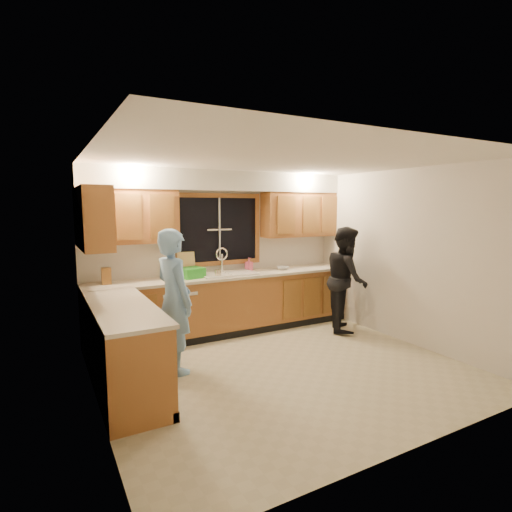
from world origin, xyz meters
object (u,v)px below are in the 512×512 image
at_px(man, 174,301).
at_px(bowl, 283,268).
at_px(sink, 227,278).
at_px(stove, 135,367).
at_px(dishwasher, 175,314).
at_px(dish_crate, 192,273).
at_px(soap_bottle, 249,264).
at_px(knife_block, 106,276).
at_px(woman, 346,279).

distance_m(man, bowl, 2.42).
relative_size(sink, stove, 0.96).
bearing_deg(dishwasher, bowl, 0.48).
bearing_deg(bowl, dish_crate, 179.93).
xyz_separation_m(sink, soap_bottle, (0.47, 0.17, 0.16)).
height_order(stove, man, man).
bearing_deg(knife_block, dishwasher, -0.91).
height_order(man, bowl, man).
xyz_separation_m(dish_crate, bowl, (1.59, -0.00, -0.05)).
distance_m(sink, soap_bottle, 0.53).
bearing_deg(dishwasher, man, -107.03).
bearing_deg(knife_block, bowl, 2.88).
distance_m(dishwasher, knife_block, 1.10).
relative_size(sink, bowl, 4.06).
relative_size(dishwasher, stove, 0.91).
bearing_deg(dish_crate, dishwasher, -176.43).
height_order(sink, man, man).
relative_size(man, bowl, 8.08).
height_order(sink, stove, sink).
bearing_deg(stove, soap_bottle, 41.32).
xyz_separation_m(woman, dish_crate, (-2.29, 0.77, 0.17)).
bearing_deg(dish_crate, stove, -123.89).
relative_size(stove, dish_crate, 2.84).
bearing_deg(woman, sink, 100.60).
xyz_separation_m(woman, soap_bottle, (-1.25, 0.94, 0.20)).
relative_size(dishwasher, dish_crate, 2.59).
bearing_deg(woman, dish_crate, 106.08).
bearing_deg(dishwasher, sink, 0.99).
bearing_deg(soap_bottle, dishwasher, -172.00).
height_order(sink, dish_crate, sink).
relative_size(dishwasher, bowl, 3.87).
distance_m(knife_block, bowl, 2.77).
bearing_deg(knife_block, soap_bottle, 6.93).
distance_m(stove, soap_bottle, 3.08).
xyz_separation_m(dish_crate, soap_bottle, (1.04, 0.17, 0.03)).
distance_m(woman, bowl, 1.05).
xyz_separation_m(man, soap_bottle, (1.63, 1.21, 0.17)).
bearing_deg(sink, dishwasher, -179.01).
xyz_separation_m(stove, bowl, (2.81, 1.83, 0.50)).
height_order(knife_block, soap_bottle, knife_block).
xyz_separation_m(man, knife_block, (-0.59, 1.11, 0.18)).
bearing_deg(bowl, woman, -47.45).
distance_m(man, knife_block, 1.27).
relative_size(man, knife_block, 7.63).
bearing_deg(dish_crate, bowl, -0.07).
xyz_separation_m(dishwasher, soap_bottle, (1.32, 0.19, 0.62)).
bearing_deg(dish_crate, woman, -18.63).
xyz_separation_m(woman, bowl, (-0.71, 0.77, 0.12)).
bearing_deg(man, sink, -59.18).
distance_m(sink, knife_block, 1.76).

